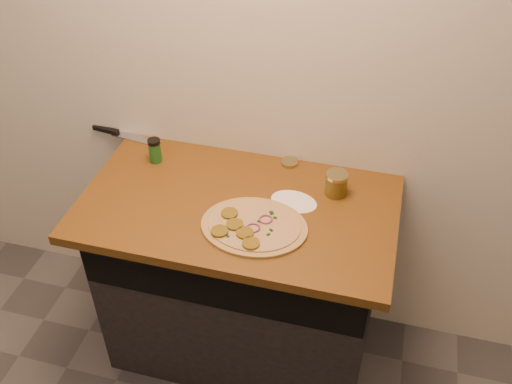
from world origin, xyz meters
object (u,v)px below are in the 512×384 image
(salsa_jar, at_px, (336,184))
(spice_shaker, at_px, (155,150))
(chefs_knife, at_px, (120,134))
(pizza, at_px, (253,226))

(salsa_jar, xyz_separation_m, spice_shaker, (-0.75, 0.02, 0.01))
(chefs_knife, bearing_deg, spice_shaker, -31.51)
(pizza, bearing_deg, salsa_jar, 46.69)
(chefs_knife, distance_m, salsa_jar, 0.99)
(pizza, distance_m, salsa_jar, 0.38)
(salsa_jar, bearing_deg, spice_shaker, 178.50)
(pizza, relative_size, salsa_jar, 4.10)
(spice_shaker, bearing_deg, salsa_jar, -1.50)
(pizza, bearing_deg, spice_shaker, 149.50)
(chefs_knife, relative_size, spice_shaker, 3.20)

